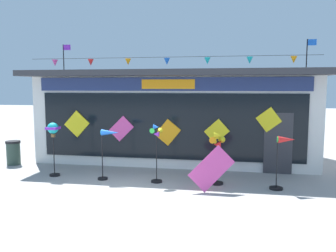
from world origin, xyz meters
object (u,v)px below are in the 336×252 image
(wind_spinner_left, at_px, (108,143))
(wind_spinner_center_right, at_px, (217,150))
(trash_bin, at_px, (13,153))
(display_kite_on_ground, at_px, (211,169))
(wind_spinner_right, at_px, (283,155))
(kite_shop_building, at_px, (177,115))
(wind_spinner_far_left, at_px, (53,134))
(wind_spinner_center_left, at_px, (156,146))

(wind_spinner_left, bearing_deg, wind_spinner_center_right, 1.63)
(wind_spinner_center_right, xyz_separation_m, trash_bin, (-7.43, 1.29, -0.58))
(display_kite_on_ground, bearing_deg, trash_bin, 164.82)
(wind_spinner_right, distance_m, display_kite_on_ground, 2.01)
(kite_shop_building, bearing_deg, wind_spinner_left, -112.34)
(wind_spinner_far_left, distance_m, display_kite_on_ground, 5.14)
(kite_shop_building, height_order, trash_bin, kite_shop_building)
(kite_shop_building, relative_size, trash_bin, 12.02)
(wind_spinner_left, xyz_separation_m, wind_spinner_center_right, (3.28, 0.09, -0.12))
(kite_shop_building, height_order, wind_spinner_center_left, kite_shop_building)
(wind_spinner_left, bearing_deg, kite_shop_building, 67.66)
(trash_bin, bearing_deg, wind_spinner_right, -9.13)
(wind_spinner_left, relative_size, display_kite_on_ground, 1.32)
(wind_spinner_left, distance_m, trash_bin, 4.43)
(wind_spinner_center_right, distance_m, display_kite_on_ground, 0.80)
(wind_spinner_center_left, height_order, wind_spinner_center_right, wind_spinner_center_left)
(wind_spinner_left, distance_m, wind_spinner_center_right, 3.28)
(wind_spinner_center_left, bearing_deg, wind_spinner_right, -1.23)
(wind_spinner_center_left, distance_m, trash_bin, 5.86)
(wind_spinner_center_right, relative_size, trash_bin, 1.76)
(wind_spinner_far_left, bearing_deg, display_kite_on_ground, -8.45)
(kite_shop_building, distance_m, wind_spinner_center_left, 3.81)
(wind_spinner_left, relative_size, wind_spinner_right, 1.04)
(trash_bin, bearing_deg, display_kite_on_ground, -15.18)
(wind_spinner_far_left, height_order, wind_spinner_center_left, wind_spinner_center_left)
(kite_shop_building, relative_size, wind_spinner_far_left, 6.13)
(wind_spinner_center_right, bearing_deg, wind_spinner_right, -6.12)
(kite_shop_building, relative_size, wind_spinner_center_left, 6.03)
(wind_spinner_far_left, relative_size, trash_bin, 1.96)
(kite_shop_building, xyz_separation_m, trash_bin, (-5.69, -2.35, -1.28))
(wind_spinner_center_left, xyz_separation_m, trash_bin, (-5.65, 1.41, -0.64))
(kite_shop_building, xyz_separation_m, wind_spinner_center_right, (1.74, -3.65, -0.71))
(trash_bin, bearing_deg, kite_shop_building, 22.49)
(wind_spinner_center_left, bearing_deg, trash_bin, 166.04)
(kite_shop_building, relative_size, wind_spinner_left, 6.75)
(trash_bin, bearing_deg, wind_spinner_center_left, -13.96)
(wind_spinner_center_left, xyz_separation_m, wind_spinner_center_right, (1.77, 0.12, -0.07))
(wind_spinner_far_left, height_order, wind_spinner_center_right, wind_spinner_far_left)
(wind_spinner_far_left, relative_size, display_kite_on_ground, 1.46)
(wind_spinner_far_left, height_order, display_kite_on_ground, wind_spinner_far_left)
(trash_bin, relative_size, display_kite_on_ground, 0.74)
(wind_spinner_far_left, relative_size, wind_spinner_center_left, 0.98)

